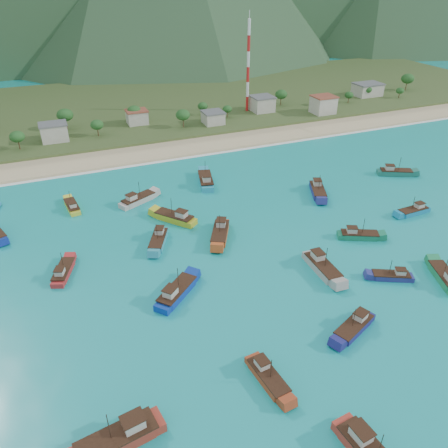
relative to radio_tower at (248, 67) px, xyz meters
name	(u,v)px	position (x,y,z in m)	size (l,w,h in m)	color
ground	(262,274)	(-46.38, -108.00, -20.25)	(600.00, 600.00, 0.00)	#0D8299
beach	(164,150)	(-46.38, -29.00, -20.25)	(400.00, 18.00, 1.20)	beige
land	(129,107)	(-46.38, 32.00, -20.25)	(400.00, 110.00, 2.40)	#385123
surf_line	(171,160)	(-46.38, -38.50, -20.25)	(400.00, 2.50, 0.08)	white
village	(191,113)	(-27.53, -4.49, -15.64)	(211.71, 31.94, 6.95)	beige
vegetation	(149,117)	(-45.35, -4.09, -15.17)	(277.09, 25.97, 8.52)	#235623
radio_tower	(248,67)	(0.00, 0.00, 0.00)	(1.20, 1.20, 37.30)	red
boat_1	(119,439)	(-82.05, -135.16, -19.30)	(12.95, 5.64, 7.40)	maroon
boat_2	(63,272)	(-85.91, -91.98, -19.64)	(5.92, 9.78, 5.55)	#B02627
boat_3	(72,207)	(-81.17, -62.02, -19.66)	(3.77, 9.44, 5.43)	gold
boat_4	(322,267)	(-33.86, -111.78, -19.39)	(3.81, 11.78, 6.90)	#A29B94
boat_7	(445,278)	(-11.95, -124.57, -19.48)	(6.81, 11.23, 6.38)	#1C824E
boat_8	(359,236)	(-18.25, -103.88, -19.58)	(10.16, 6.96, 5.84)	#177B55
boat_9	(175,218)	(-57.13, -78.98, -19.41)	(9.88, 11.12, 6.81)	gold
boat_11	(318,191)	(-14.26, -79.60, -19.41)	(7.75, 11.89, 6.79)	navy
boat_12	(220,234)	(-49.17, -90.54, -19.39)	(8.56, 11.95, 6.91)	#B84C1F
boat_17	(413,211)	(2.94, -99.37, -19.62)	(9.62, 3.24, 5.61)	#127CA9
boat_18	(354,327)	(-38.55, -129.33, -19.55)	(10.54, 6.75, 6.01)	navy
boat_19	(395,173)	(15.77, -77.51, -19.49)	(11.06, 7.73, 6.37)	#1F6D5E
boat_21	(392,277)	(-21.79, -119.76, -19.72)	(8.84, 6.14, 5.09)	navy
boat_22	(268,377)	(-58.17, -133.31, -19.61)	(3.87, 9.91, 5.71)	#9D3B1D
boat_23	(158,240)	(-63.85, -87.65, -19.53)	(7.22, 10.65, 6.11)	teal
boat_24	(206,181)	(-41.98, -60.90, -19.30)	(6.65, 13.02, 7.38)	teal
boat_25	(138,200)	(-63.79, -65.24, -19.46)	(11.29, 7.80, 6.50)	#B5ABA4
boat_26	(177,293)	(-65.55, -107.98, -19.42)	(10.80, 10.12, 6.76)	#0E339B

